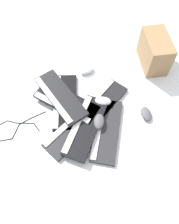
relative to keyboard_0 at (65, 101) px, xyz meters
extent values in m
plane|color=silver|center=(-0.15, -0.05, -0.01)|extent=(3.20, 3.20, 0.00)
cube|color=black|center=(0.00, 0.00, 0.00)|extent=(0.37, 0.45, 0.02)
cube|color=silver|center=(0.04, 0.03, 0.01)|extent=(0.26, 0.37, 0.01)
cube|color=#232326|center=(-0.18, 0.13, 0.00)|extent=(0.23, 0.46, 0.02)
cube|color=#B2B5BA|center=(-0.12, 0.12, 0.01)|extent=(0.12, 0.42, 0.01)
cube|color=#232326|center=(-0.35, 0.03, 0.00)|extent=(0.30, 0.46, 0.02)
cube|color=silver|center=(-0.30, 0.05, 0.01)|extent=(0.19, 0.40, 0.01)
cube|color=black|center=(-0.22, -0.10, 0.00)|extent=(0.20, 0.45, 0.02)
cube|color=silver|center=(-0.16, -0.11, 0.01)|extent=(0.08, 0.42, 0.01)
cube|color=black|center=(-0.02, 0.01, 0.03)|extent=(0.45, 0.17, 0.02)
cube|color=silver|center=(-0.03, 0.07, 0.04)|extent=(0.42, 0.05, 0.01)
cube|color=black|center=(-0.23, 0.09, 0.03)|extent=(0.23, 0.46, 0.02)
cube|color=silver|center=(-0.18, 0.11, 0.04)|extent=(0.12, 0.42, 0.01)
cube|color=black|center=(0.02, 0.01, 0.06)|extent=(0.46, 0.31, 0.02)
cube|color=#B2B5BA|center=(0.04, 0.06, 0.07)|extent=(0.40, 0.19, 0.01)
ellipsoid|color=#B7B7BC|center=(0.01, -0.31, 0.01)|extent=(0.11, 0.13, 0.04)
ellipsoid|color=#4C4C51|center=(-0.51, -0.20, 0.01)|extent=(0.12, 0.13, 0.04)
ellipsoid|color=#B7B7BC|center=(-0.23, -0.12, 0.04)|extent=(0.13, 0.11, 0.04)
ellipsoid|color=#4C4C51|center=(-0.28, 0.02, 0.04)|extent=(0.11, 0.13, 0.04)
cylinder|color=black|center=(0.09, 0.18, -0.01)|extent=(0.06, 0.10, 0.01)
cylinder|color=black|center=(0.14, 0.26, -0.01)|extent=(0.04, 0.07, 0.01)
cylinder|color=black|center=(0.14, 0.35, -0.01)|extent=(0.04, 0.10, 0.01)
cylinder|color=black|center=(0.16, 0.43, -0.01)|extent=(0.09, 0.08, 0.01)
sphere|color=black|center=(0.07, 0.13, -0.01)|extent=(0.01, 0.01, 0.01)
sphere|color=black|center=(0.12, 0.23, -0.01)|extent=(0.01, 0.01, 0.01)
sphere|color=black|center=(0.15, 0.30, -0.01)|extent=(0.01, 0.01, 0.01)
sphere|color=black|center=(0.12, 0.39, -0.01)|extent=(0.01, 0.01, 0.01)
cylinder|color=black|center=(0.05, 0.25, -0.01)|extent=(0.07, 0.03, 0.01)
cylinder|color=black|center=(0.13, 0.27, -0.01)|extent=(0.10, 0.06, 0.01)
cylinder|color=black|center=(0.21, 0.31, -0.01)|extent=(0.06, 0.03, 0.01)
cylinder|color=black|center=(0.25, 0.35, -0.01)|extent=(0.04, 0.07, 0.01)
sphere|color=black|center=(0.01, 0.26, -0.01)|extent=(0.01, 0.01, 0.01)
sphere|color=black|center=(0.08, 0.24, -0.01)|extent=(0.01, 0.01, 0.01)
sphere|color=black|center=(0.18, 0.30, -0.01)|extent=(0.01, 0.01, 0.01)
sphere|color=black|center=(0.24, 0.32, -0.01)|extent=(0.01, 0.01, 0.01)
cube|color=olive|center=(-0.35, -0.65, 0.10)|extent=(0.31, 0.33, 0.23)
camera|label=1|loc=(-0.56, 0.58, 1.26)|focal=35.00mm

